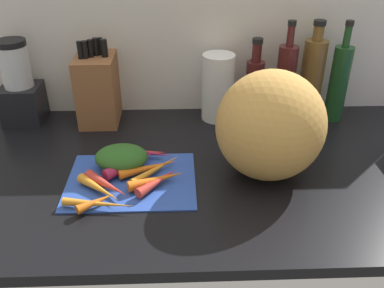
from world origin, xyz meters
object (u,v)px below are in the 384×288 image
object	(u,v)px
carrot_6	(99,188)
bottle_2	(311,78)
cutting_board	(131,180)
carrot_11	(146,153)
carrot_0	(106,185)
carrot_3	(97,202)
paper_towel_roll	(218,87)
carrot_8	(132,163)
bottle_3	(339,82)
carrot_9	(156,182)
winter_squash	(270,126)
carrot_7	(99,204)
carrot_5	(157,180)
carrot_1	(149,168)
knife_block	(98,89)
carrot_10	(139,153)
carrot_2	(157,169)
blender_appliance	(20,88)
bottle_1	(285,83)
bottle_0	(254,87)

from	to	relation	value
carrot_6	bottle_2	size ratio (longest dim) A/B	0.44
carrot_6	cutting_board	bearing A→B (deg)	37.57
carrot_11	carrot_0	bearing A→B (deg)	-120.06
carrot_3	paper_towel_roll	xyz separation A→B (cm)	(33.73, 48.19, 9.35)
carrot_8	bottle_3	xyz separation A→B (cm)	(66.58, 29.77, 11.01)
cutting_board	carrot_9	xyz separation A→B (cm)	(6.91, -3.87, 1.80)
winter_squash	paper_towel_roll	size ratio (longest dim) A/B	1.31
cutting_board	carrot_7	bearing A→B (deg)	-119.71
cutting_board	carrot_5	world-z (taller)	carrot_5
carrot_1	carrot_7	distance (cm)	18.85
carrot_11	knife_block	bearing A→B (deg)	123.08
carrot_5	carrot_10	xyz separation A→B (cm)	(-5.71, 13.71, 0.00)
carrot_2	carrot_3	bearing A→B (deg)	-135.25
carrot_2	carrot_6	size ratio (longest dim) A/B	1.21
bottle_2	carrot_11	bearing A→B (deg)	-154.38
carrot_1	blender_appliance	world-z (taller)	blender_appliance
carrot_5	carrot_7	xyz separation A→B (cm)	(-13.80, -9.14, -0.39)
carrot_0	carrot_2	distance (cm)	14.67
bottle_1	bottle_2	distance (cm)	9.65
carrot_9	bottle_3	size ratio (longest dim) A/B	0.38
carrot_8	bottle_3	size ratio (longest dim) A/B	0.53
paper_towel_roll	bottle_1	world-z (taller)	bottle_1
carrot_8	carrot_7	bearing A→B (deg)	-110.76
carrot_1	knife_block	distance (cm)	39.35
cutting_board	knife_block	size ratio (longest dim) A/B	1.22
cutting_board	carrot_2	world-z (taller)	carrot_2
carrot_7	winter_squash	xyz separation A→B (cm)	(43.55, 14.42, 12.94)
carrot_11	knife_block	distance (cm)	32.08
bottle_3	carrot_6	bearing A→B (deg)	-151.03
bottle_0	bottle_3	size ratio (longest dim) A/B	0.82
carrot_11	bottle_0	distance (cm)	45.19
carrot_6	carrot_9	world-z (taller)	carrot_9
carrot_10	carrot_3	bearing A→B (deg)	-111.51
carrot_9	bottle_2	world-z (taller)	bottle_2
carrot_6	carrot_7	xyz separation A→B (cm)	(0.86, -5.96, -0.24)
carrot_10	bottle_2	world-z (taller)	bottle_2
carrot_1	bottle_0	bearing A→B (deg)	45.33
carrot_0	bottle_1	bearing A→B (deg)	36.16
carrot_1	carrot_6	size ratio (longest dim) A/B	1.16
bottle_0	carrot_3	bearing A→B (deg)	-133.44
carrot_3	carrot_5	xyz separation A→B (cm)	(14.42, 8.38, 0.28)
carrot_5	bottle_0	distance (cm)	51.96
carrot_0	carrot_8	world-z (taller)	carrot_8
carrot_1	carrot_11	distance (cm)	8.03
carrot_9	blender_appliance	world-z (taller)	blender_appliance
cutting_board	carrot_8	size ratio (longest dim) A/B	1.94
carrot_9	carrot_5	bearing A→B (deg)	82.88
carrot_0	carrot_9	bearing A→B (deg)	3.36
carrot_0	bottle_2	size ratio (longest dim) A/B	0.43
carrot_6	carrot_11	bearing A→B (deg)	57.39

